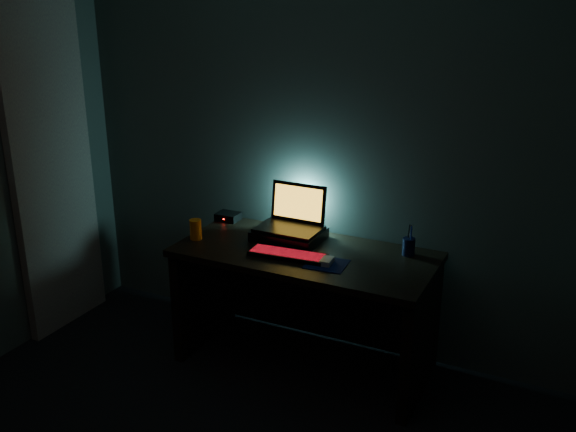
{
  "coord_description": "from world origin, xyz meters",
  "views": [
    {
      "loc": [
        1.42,
        -1.51,
        2.17
      ],
      "look_at": [
        -0.09,
        1.57,
        0.97
      ],
      "focal_mm": 40.0,
      "sensor_mm": 36.0,
      "label": 1
    }
  ],
  "objects_px": {
    "router": "(228,216)",
    "laptop": "(293,218)",
    "keyboard": "(288,255)",
    "juice_glass": "(196,229)",
    "pen_cup": "(409,247)",
    "mouse": "(327,261)"
  },
  "relations": [
    {
      "from": "keyboard",
      "to": "router",
      "type": "xyz_separation_m",
      "value": [
        -0.62,
        0.39,
        0.01
      ]
    },
    {
      "from": "juice_glass",
      "to": "router",
      "type": "height_order",
      "value": "juice_glass"
    },
    {
      "from": "mouse",
      "to": "pen_cup",
      "type": "height_order",
      "value": "pen_cup"
    },
    {
      "from": "router",
      "to": "keyboard",
      "type": "bearing_deg",
      "value": -33.03
    },
    {
      "from": "juice_glass",
      "to": "router",
      "type": "relative_size",
      "value": 0.83
    },
    {
      "from": "laptop",
      "to": "keyboard",
      "type": "relative_size",
      "value": 0.84
    },
    {
      "from": "pen_cup",
      "to": "router",
      "type": "xyz_separation_m",
      "value": [
        -1.23,
        0.06,
        -0.03
      ]
    },
    {
      "from": "mouse",
      "to": "juice_glass",
      "type": "xyz_separation_m",
      "value": [
        -0.86,
        0.01,
        0.04
      ]
    },
    {
      "from": "juice_glass",
      "to": "mouse",
      "type": "bearing_deg",
      "value": -0.39
    },
    {
      "from": "keyboard",
      "to": "juice_glass",
      "type": "xyz_separation_m",
      "value": [
        -0.62,
        0.01,
        0.05
      ]
    },
    {
      "from": "pen_cup",
      "to": "router",
      "type": "relative_size",
      "value": 0.68
    },
    {
      "from": "router",
      "to": "laptop",
      "type": "bearing_deg",
      "value": -10.87
    },
    {
      "from": "pen_cup",
      "to": "mouse",
      "type": "bearing_deg",
      "value": -138.06
    },
    {
      "from": "keyboard",
      "to": "router",
      "type": "relative_size",
      "value": 3.04
    },
    {
      "from": "laptop",
      "to": "router",
      "type": "bearing_deg",
      "value": 171.07
    },
    {
      "from": "keyboard",
      "to": "mouse",
      "type": "relative_size",
      "value": 4.62
    },
    {
      "from": "laptop",
      "to": "router",
      "type": "height_order",
      "value": "laptop"
    },
    {
      "from": "mouse",
      "to": "laptop",
      "type": "bearing_deg",
      "value": 134.88
    },
    {
      "from": "juice_glass",
      "to": "laptop",
      "type": "bearing_deg",
      "value": 29.99
    },
    {
      "from": "laptop",
      "to": "pen_cup",
      "type": "height_order",
      "value": "laptop"
    },
    {
      "from": "mouse",
      "to": "router",
      "type": "bearing_deg",
      "value": 151.24
    },
    {
      "from": "mouse",
      "to": "router",
      "type": "height_order",
      "value": "router"
    }
  ]
}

